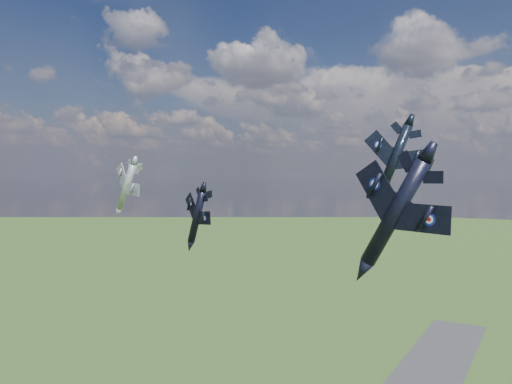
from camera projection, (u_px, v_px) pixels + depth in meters
The scene contains 4 objects.
jet_lead_navy at pixel (197, 217), 82.85m from camera, with size 9.34×13.02×2.69m, color black, non-canonical shape.
jet_right_navy at pixel (395, 213), 45.42m from camera, with size 10.81×15.07×3.12m, color black, non-canonical shape.
jet_high_navy at pixel (394, 160), 77.43m from camera, with size 11.15×15.55×3.22m, color black, non-canonical shape.
jet_left_silver at pixel (126, 187), 93.19m from camera, with size 9.83×13.71×2.84m, color #A6A8B1, non-canonical shape.
Camera 1 is at (43.61, -52.26, 84.99)m, focal length 35.00 mm.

